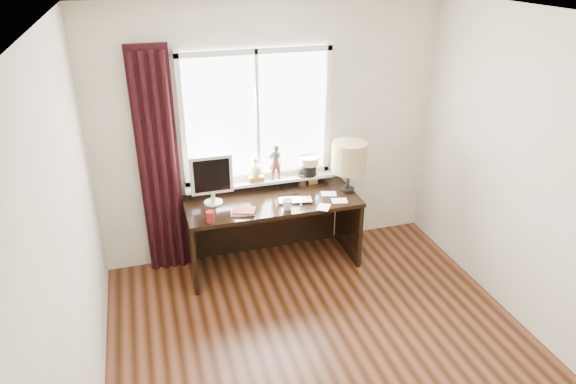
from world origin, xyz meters
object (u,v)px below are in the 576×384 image
object	(u,v)px
laptop	(295,200)
mug	(287,204)
desk	(270,217)
monitor	(212,177)
table_lamp	(349,158)
red_cup	(210,217)

from	to	relation	value
laptop	mug	world-z (taller)	mug
desk	monitor	xyz separation A→B (m)	(-0.57, -0.01, 0.52)
mug	desk	world-z (taller)	mug
mug	table_lamp	size ratio (longest dim) A/B	0.21
red_cup	table_lamp	distance (m)	1.49
red_cup	table_lamp	size ratio (longest dim) A/B	0.20
laptop	mug	xyz separation A→B (m)	(-0.12, -0.13, 0.04)
mug	laptop	bearing A→B (deg)	47.23
laptop	desk	distance (m)	0.39
monitor	table_lamp	size ratio (longest dim) A/B	0.94
mug	red_cup	distance (m)	0.74
red_cup	monitor	xyz separation A→B (m)	(0.08, 0.36, 0.23)
mug	desk	distance (m)	0.46
desk	mug	bearing A→B (deg)	-75.66
monitor	desk	bearing A→B (deg)	1.17
laptop	desk	bearing A→B (deg)	145.57
mug	desk	bearing A→B (deg)	104.34
laptop	red_cup	xyz separation A→B (m)	(-0.85, -0.17, 0.04)
table_lamp	desk	bearing A→B (deg)	171.26
red_cup	desk	bearing A→B (deg)	29.88
laptop	mug	bearing A→B (deg)	-122.16
mug	table_lamp	bearing A→B (deg)	16.95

